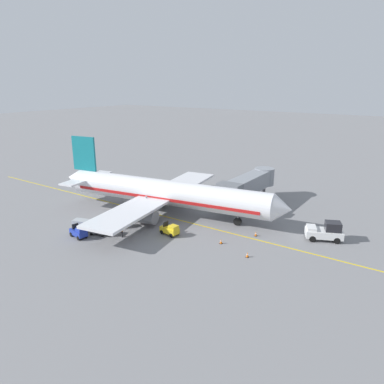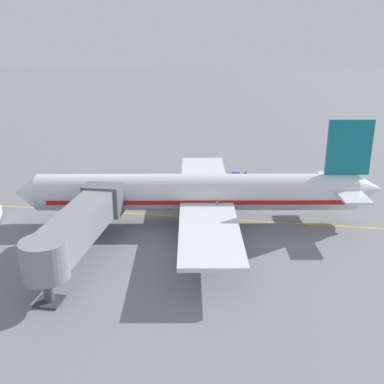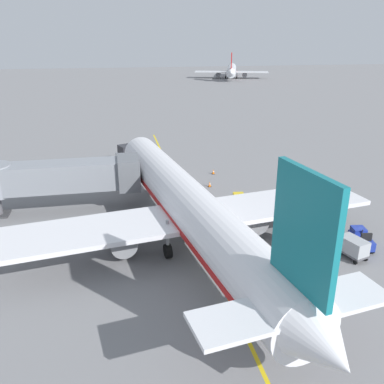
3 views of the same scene
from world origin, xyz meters
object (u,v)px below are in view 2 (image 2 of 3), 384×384
at_px(ground_crew_wing_walker, 202,183).
at_px(baggage_cart_front, 227,181).
at_px(baggage_tug_trailing, 226,192).
at_px(safety_cone_nose_right, 62,211).
at_px(jet_bridge, 77,227).
at_px(baggage_tug_spare, 158,193).
at_px(baggage_cart_second_in_train, 249,181).
at_px(safety_cone_wing_tip, 69,192).
at_px(baggage_tug_lead, 239,179).
at_px(parked_airliner, 199,193).
at_px(safety_cone_nose_left, 99,198).

bearing_deg(ground_crew_wing_walker, baggage_cart_front, -69.14).
xyz_separation_m(baggage_tug_trailing, safety_cone_nose_right, (-7.45, 17.15, -0.42)).
relative_size(jet_bridge, baggage_tug_spare, 5.67).
distance_m(jet_bridge, baggage_tug_spare, 17.15).
bearing_deg(baggage_tug_trailing, jet_bridge, 149.44).
height_order(baggage_tug_spare, baggage_cart_second_in_train, baggage_tug_spare).
bearing_deg(baggage_cart_second_in_train, jet_bridge, 149.15).
relative_size(jet_bridge, baggage_cart_second_in_train, 5.00).
height_order(ground_crew_wing_walker, safety_cone_wing_tip, ground_crew_wing_walker).
relative_size(baggage_tug_spare, safety_cone_nose_right, 4.45).
xyz_separation_m(baggage_tug_spare, baggage_cart_second_in_train, (5.66, -10.40, 0.24)).
xyz_separation_m(baggage_tug_lead, safety_cone_wing_tip, (-7.10, 20.12, -0.42)).
distance_m(parked_airliner, baggage_tug_lead, 13.86).
xyz_separation_m(baggage_tug_lead, baggage_tug_spare, (-7.19, 9.05, 0.00)).
distance_m(baggage_tug_spare, safety_cone_nose_left, 6.95).
relative_size(baggage_cart_second_in_train, safety_cone_nose_right, 5.04).
xyz_separation_m(baggage_tug_spare, safety_cone_nose_right, (-5.87, 9.32, -0.42)).
xyz_separation_m(safety_cone_nose_right, safety_cone_wing_tip, (5.97, 1.75, 0.00)).
bearing_deg(baggage_cart_second_in_train, ground_crew_wing_walker, 105.77).
xyz_separation_m(baggage_tug_lead, baggage_cart_front, (-2.02, 1.44, 0.24)).
bearing_deg(baggage_cart_front, ground_crew_wing_walker, 110.86).
relative_size(baggage_tug_lead, safety_cone_nose_right, 4.50).
distance_m(baggage_cart_second_in_train, ground_crew_wing_walker, 6.04).
height_order(jet_bridge, safety_cone_nose_left, jet_bridge).
xyz_separation_m(baggage_tug_lead, baggage_cart_second_in_train, (-1.53, -1.35, 0.24)).
bearing_deg(safety_cone_nose_right, baggage_cart_second_in_train, -59.67).
bearing_deg(baggage_tug_trailing, parked_airliner, 164.22).
height_order(baggage_cart_second_in_train, safety_cone_wing_tip, baggage_cart_second_in_train).
height_order(jet_bridge, ground_crew_wing_walker, jet_bridge).
height_order(safety_cone_nose_left, safety_cone_nose_right, same).
xyz_separation_m(baggage_tug_spare, baggage_cart_front, (5.17, -7.60, 0.24)).
relative_size(baggage_tug_trailing, baggage_tug_spare, 1.05).
height_order(parked_airliner, jet_bridge, parked_airliner).
xyz_separation_m(baggage_tug_trailing, baggage_cart_front, (3.60, 0.23, 0.24)).
relative_size(baggage_tug_trailing, safety_cone_nose_right, 4.67).
xyz_separation_m(jet_bridge, baggage_cart_front, (21.85, -10.55, -2.51)).
bearing_deg(baggage_cart_front, safety_cone_wing_tip, 105.21).
distance_m(jet_bridge, baggage_tug_trailing, 21.37).
distance_m(baggage_tug_trailing, ground_crew_wing_walker, 4.07).
xyz_separation_m(baggage_cart_second_in_train, ground_crew_wing_walker, (-1.64, 5.81, 0.00)).
relative_size(baggage_tug_spare, baggage_cart_front, 0.88).
bearing_deg(baggage_tug_spare, baggage_tug_lead, -51.53).
bearing_deg(safety_cone_wing_tip, parked_airliner, -110.06).
xyz_separation_m(baggage_tug_lead, baggage_tug_trailing, (-5.62, 1.22, 0.00)).
distance_m(jet_bridge, safety_cone_nose_right, 12.93).
xyz_separation_m(baggage_tug_trailing, safety_cone_nose_left, (-2.94, 14.63, -0.42)).
bearing_deg(parked_airliner, baggage_cart_front, -9.73).
xyz_separation_m(jet_bridge, baggage_tug_spare, (16.68, -2.94, -2.74)).
height_order(baggage_tug_lead, baggage_tug_trailing, same).
bearing_deg(baggage_tug_lead, baggage_tug_spare, 128.47).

